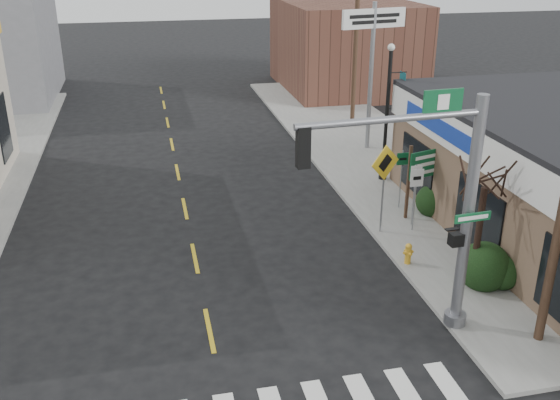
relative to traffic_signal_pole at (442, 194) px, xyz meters
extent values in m
cube|color=gray|center=(3.53, 10.24, -3.74)|extent=(6.00, 38.00, 0.13)
cube|color=gold|center=(-5.47, 5.24, -3.80)|extent=(0.12, 56.00, 0.01)
cube|color=brown|center=(6.53, 27.24, -1.00)|extent=(8.00, 10.00, 5.60)
cylinder|color=gray|center=(0.73, 0.00, -0.68)|extent=(0.28, 0.28, 5.99)
cylinder|color=gray|center=(-1.46, 0.00, 1.92)|extent=(4.39, 0.16, 0.16)
cube|color=black|center=(-3.46, 0.00, 1.47)|extent=(0.28, 0.22, 0.90)
cube|color=#0E4D29|center=(0.73, -0.22, -0.58)|extent=(0.95, 0.04, 0.22)
cube|color=#0E4D29|center=(-0.27, 0.00, 2.22)|extent=(0.95, 0.05, 0.55)
cube|color=black|center=(0.48, -0.05, -1.23)|extent=(0.32, 0.26, 0.32)
cube|color=#462F20|center=(2.11, 6.43, -2.33)|extent=(0.10, 0.10, 2.68)
cube|color=#462F20|center=(3.36, 6.43, -2.33)|extent=(0.10, 0.10, 2.68)
cube|color=#0E5228|center=(2.73, 6.37, -1.66)|extent=(1.53, 0.05, 0.96)
cylinder|color=gold|center=(0.83, 3.27, -3.40)|extent=(0.19, 0.19, 0.53)
sphere|color=gold|center=(0.83, 3.27, -3.11)|extent=(0.21, 0.21, 0.21)
cylinder|color=gray|center=(0.83, 5.57, -2.27)|extent=(0.07, 0.07, 2.81)
cube|color=gold|center=(0.83, 5.54, -1.20)|extent=(1.19, 0.03, 1.19)
cylinder|color=black|center=(2.73, 10.28, -1.03)|extent=(0.14, 0.14, 5.29)
sphere|color=silver|center=(2.73, 10.28, 1.67)|extent=(0.28, 0.28, 0.28)
cube|color=#10474F|center=(3.29, 10.28, -0.01)|extent=(0.02, 0.56, 1.42)
cylinder|color=gray|center=(3.53, 14.38, -0.36)|extent=(0.19, 0.19, 6.63)
cube|color=silver|center=(3.53, 14.38, 2.25)|extent=(3.12, 0.18, 0.83)
cylinder|color=black|center=(2.12, 1.68, -2.17)|extent=(0.19, 0.19, 3.00)
ellipsoid|color=#1A3212|center=(2.43, 1.66, -3.12)|extent=(1.46, 1.46, 1.10)
ellipsoid|color=#173210|center=(3.20, 6.63, -3.22)|extent=(1.21, 1.21, 0.91)
cylinder|color=#402B21|center=(4.03, 18.09, 0.73)|extent=(0.23, 0.23, 8.81)
camera|label=1|loc=(-6.61, -12.29, 5.51)|focal=40.00mm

